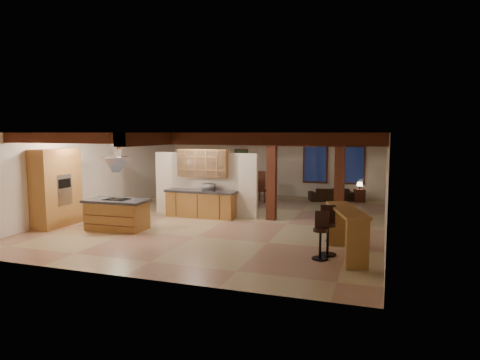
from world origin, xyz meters
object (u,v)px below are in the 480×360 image
(kitchen_island, at_px, (117,214))
(dining_table, at_px, (237,196))
(bar_counter, at_px, (346,224))
(sofa, at_px, (331,194))

(kitchen_island, distance_m, dining_table, 5.92)
(kitchen_island, height_order, dining_table, kitchen_island)
(kitchen_island, relative_size, bar_counter, 0.85)
(dining_table, bearing_deg, sofa, 28.19)
(dining_table, distance_m, sofa, 4.09)
(dining_table, relative_size, bar_counter, 0.75)
(sofa, bearing_deg, kitchen_island, 33.94)
(kitchen_island, relative_size, sofa, 1.02)
(dining_table, relative_size, sofa, 0.90)
(bar_counter, bearing_deg, sofa, 99.04)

